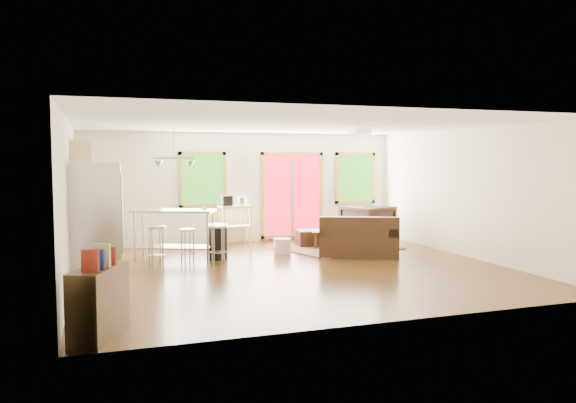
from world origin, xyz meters
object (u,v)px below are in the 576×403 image
object	(u,v)px
refrigerator	(97,223)
armchair	(367,222)
ottoman	(309,238)
island	(174,225)
loveseat	(358,240)
coffee_table	(333,233)
rug	(340,248)
kitchen_cart	(234,211)

from	to	relation	value
refrigerator	armchair	bearing A→B (deg)	24.17
ottoman	island	bearing A→B (deg)	-165.80
loveseat	refrigerator	world-z (taller)	refrigerator
coffee_table	ottoman	distance (m)	0.60
rug	refrigerator	bearing A→B (deg)	-160.51
armchair	refrigerator	size ratio (longest dim) A/B	0.52
island	kitchen_cart	world-z (taller)	kitchen_cart
armchair	kitchen_cart	size ratio (longest dim) A/B	0.88
ottoman	island	world-z (taller)	island
loveseat	coffee_table	distance (m)	1.18
coffee_table	island	world-z (taller)	island
refrigerator	kitchen_cart	xyz separation A→B (m)	(3.01, 3.21, -0.18)
rug	armchair	size ratio (longest dim) A/B	2.31
loveseat	island	bearing A→B (deg)	-168.23
island	coffee_table	bearing A→B (deg)	6.25
island	armchair	bearing A→B (deg)	8.99
coffee_table	kitchen_cart	size ratio (longest dim) A/B	0.96
coffee_table	armchair	xyz separation A→B (m)	(1.01, 0.33, 0.17)
coffee_table	ottoman	bearing A→B (deg)	135.60
loveseat	ottoman	distance (m)	1.65
coffee_table	refrigerator	size ratio (longest dim) A/B	0.57
coffee_table	ottoman	size ratio (longest dim) A/B	2.00
coffee_table	rug	bearing A→B (deg)	-64.09
armchair	ottoman	distance (m)	1.46
rug	island	size ratio (longest dim) A/B	1.36
refrigerator	rug	bearing A→B (deg)	22.52
refrigerator	island	size ratio (longest dim) A/B	1.14
rug	coffee_table	size ratio (longest dim) A/B	2.11
armchair	island	bearing A→B (deg)	-11.62
rug	armchair	distance (m)	1.16
rug	coffee_table	bearing A→B (deg)	115.91
island	refrigerator	bearing A→B (deg)	-131.87
rug	armchair	xyz separation A→B (m)	(0.92, 0.52, 0.49)
refrigerator	island	distance (m)	2.16
coffee_table	refrigerator	bearing A→B (deg)	-158.29
rug	kitchen_cart	xyz separation A→B (m)	(-2.07, 1.41, 0.77)
loveseat	refrigerator	xyz separation A→B (m)	(-5.03, -0.81, 0.63)
rug	armchair	world-z (taller)	armchair
ottoman	refrigerator	size ratio (longest dim) A/B	0.28
refrigerator	island	xyz separation A→B (m)	(1.43, 1.60, -0.28)
kitchen_cart	ottoman	bearing A→B (deg)	-27.49
ottoman	kitchen_cart	world-z (taller)	kitchen_cart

